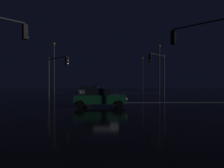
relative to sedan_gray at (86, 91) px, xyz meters
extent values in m
cube|color=black|center=(3.21, -10.28, -0.85)|extent=(120.00, 120.00, 0.10)
cube|color=white|center=(3.21, -2.25, -0.80)|extent=(0.35, 13.74, 0.01)
cube|color=yellow|center=(3.21, 9.35, -0.80)|extent=(22.00, 0.15, 0.01)
cube|color=white|center=(11.34, -10.28, -0.80)|extent=(13.74, 0.40, 0.01)
cube|color=slate|center=(0.00, -0.04, -0.13)|extent=(1.80, 4.20, 0.70)
cube|color=black|center=(0.00, 0.16, 0.49)|extent=(1.60, 2.00, 0.55)
cylinder|color=black|center=(0.90, -1.59, -0.48)|extent=(0.22, 0.64, 0.64)
cylinder|color=black|center=(-0.90, -1.59, -0.48)|extent=(0.22, 0.64, 0.64)
cylinder|color=black|center=(0.90, 1.51, -0.48)|extent=(0.22, 0.64, 0.64)
cylinder|color=black|center=(-0.90, 1.51, -0.48)|extent=(0.22, 0.64, 0.64)
sphere|color=#F9EFC6|center=(0.65, -2.16, -0.08)|extent=(0.22, 0.22, 0.22)
sphere|color=#F9EFC6|center=(-0.65, -2.16, -0.08)|extent=(0.22, 0.22, 0.22)
cube|color=#B7B7BC|center=(-0.54, 6.48, -0.13)|extent=(1.80, 4.20, 0.70)
cube|color=black|center=(-0.54, 6.68, 0.49)|extent=(1.60, 2.00, 0.55)
cylinder|color=black|center=(0.36, 4.93, -0.48)|extent=(0.22, 0.64, 0.64)
cylinder|color=black|center=(-1.44, 4.93, -0.48)|extent=(0.22, 0.64, 0.64)
cylinder|color=black|center=(0.36, 8.03, -0.48)|extent=(0.22, 0.64, 0.64)
cylinder|color=black|center=(-1.44, 8.03, -0.48)|extent=(0.22, 0.64, 0.64)
sphere|color=#F9EFC6|center=(0.11, 4.36, -0.08)|extent=(0.22, 0.22, 0.22)
sphere|color=#F9EFC6|center=(-1.19, 4.36, -0.08)|extent=(0.22, 0.22, 0.22)
cube|color=black|center=(-0.06, 12.85, -0.13)|extent=(1.80, 4.20, 0.70)
cube|color=black|center=(-0.06, 13.05, 0.49)|extent=(1.60, 2.00, 0.55)
cylinder|color=black|center=(0.84, 11.30, -0.48)|extent=(0.22, 0.64, 0.64)
cylinder|color=black|center=(-0.96, 11.30, -0.48)|extent=(0.22, 0.64, 0.64)
cylinder|color=black|center=(0.84, 14.40, -0.48)|extent=(0.22, 0.64, 0.64)
cylinder|color=black|center=(-0.96, 14.40, -0.48)|extent=(0.22, 0.64, 0.64)
sphere|color=#F9EFC6|center=(0.59, 10.73, -0.08)|extent=(0.22, 0.22, 0.22)
sphere|color=#F9EFC6|center=(-0.71, 10.73, -0.08)|extent=(0.22, 0.22, 0.22)
cube|color=navy|center=(-0.16, 19.49, -0.13)|extent=(1.80, 4.20, 0.70)
cube|color=black|center=(-0.16, 19.69, 0.49)|extent=(1.60, 2.00, 0.55)
cylinder|color=black|center=(0.74, 17.94, -0.48)|extent=(0.22, 0.64, 0.64)
cylinder|color=black|center=(-1.06, 17.94, -0.48)|extent=(0.22, 0.64, 0.64)
cylinder|color=black|center=(0.74, 21.04, -0.48)|extent=(0.22, 0.64, 0.64)
cylinder|color=black|center=(-1.06, 21.04, -0.48)|extent=(0.22, 0.64, 0.64)
sphere|color=#F9EFC6|center=(0.49, 17.37, -0.08)|extent=(0.22, 0.22, 0.22)
sphere|color=#F9EFC6|center=(-0.81, 17.37, -0.08)|extent=(0.22, 0.22, 0.22)
cube|color=maroon|center=(-0.25, 25.27, -0.13)|extent=(1.80, 4.20, 0.70)
cube|color=black|center=(-0.25, 25.47, 0.49)|extent=(1.60, 2.00, 0.55)
cylinder|color=black|center=(0.65, 23.72, -0.48)|extent=(0.22, 0.64, 0.64)
cylinder|color=black|center=(-1.15, 23.72, -0.48)|extent=(0.22, 0.64, 0.64)
cylinder|color=black|center=(0.65, 26.82, -0.48)|extent=(0.22, 0.64, 0.64)
cylinder|color=black|center=(-1.15, 26.82, -0.48)|extent=(0.22, 0.64, 0.64)
sphere|color=#F9EFC6|center=(0.40, 23.15, -0.08)|extent=(0.22, 0.22, 0.22)
sphere|color=#F9EFC6|center=(-0.90, 23.15, -0.08)|extent=(0.22, 0.22, 0.22)
cube|color=#14512D|center=(2.75, -13.71, -0.13)|extent=(4.20, 1.80, 0.70)
cube|color=black|center=(2.55, -13.71, 0.49)|extent=(2.00, 1.60, 0.55)
cylinder|color=black|center=(4.30, -12.81, -0.48)|extent=(0.64, 0.22, 0.64)
cylinder|color=black|center=(4.30, -14.61, -0.48)|extent=(0.64, 0.22, 0.64)
cylinder|color=black|center=(1.20, -12.81, -0.48)|extent=(0.64, 0.22, 0.64)
cylinder|color=black|center=(1.20, -14.61, -0.48)|extent=(0.64, 0.22, 0.64)
sphere|color=#F9EFC6|center=(4.87, -13.06, -0.08)|extent=(0.22, 0.22, 0.22)
sphere|color=#F9EFC6|center=(4.87, -14.36, -0.08)|extent=(0.22, 0.22, 0.22)
cylinder|color=#4C4C51|center=(10.01, -17.08, 5.30)|extent=(3.35, 3.35, 0.12)
cube|color=black|center=(8.38, -15.44, 4.67)|extent=(0.46, 0.46, 1.05)
sphere|color=black|center=(8.27, -15.33, 5.02)|extent=(0.22, 0.22, 0.22)
sphere|color=black|center=(8.27, -15.33, 4.67)|extent=(0.22, 0.22, 0.22)
sphere|color=green|center=(8.27, -15.33, 4.33)|extent=(0.22, 0.22, 0.22)
cube|color=black|center=(-2.55, -16.05, 4.87)|extent=(0.46, 0.46, 1.05)
sphere|color=black|center=(-2.44, -15.93, 5.22)|extent=(0.22, 0.22, 0.22)
sphere|color=black|center=(-2.44, -15.93, 4.87)|extent=(0.22, 0.22, 0.22)
sphere|color=green|center=(-2.44, -15.93, 4.53)|extent=(0.22, 0.22, 0.22)
cylinder|color=#4C4C51|center=(-5.22, -1.85, 2.08)|extent=(0.18, 0.18, 5.77)
cylinder|color=#4C4C51|center=(-3.54, -3.52, 4.67)|extent=(3.43, 3.43, 0.12)
cube|color=black|center=(-1.87, -5.19, 4.04)|extent=(0.46, 0.46, 1.05)
sphere|color=black|center=(-1.76, -5.31, 4.39)|extent=(0.22, 0.22, 0.22)
sphere|color=black|center=(-1.76, -5.31, 4.04)|extent=(0.22, 0.22, 0.22)
sphere|color=green|center=(-1.76, -5.31, 3.70)|extent=(0.22, 0.22, 0.22)
cylinder|color=#4C4C51|center=(11.64, -1.85, 2.35)|extent=(0.18, 0.18, 6.29)
cylinder|color=#4C4C51|center=(10.33, -3.16, 5.19)|extent=(2.72, 2.72, 0.12)
cube|color=black|center=(9.01, -4.48, 4.57)|extent=(0.46, 0.46, 1.05)
sphere|color=black|center=(8.90, -4.59, 4.91)|extent=(0.22, 0.22, 0.22)
sphere|color=black|center=(8.90, -4.59, 4.57)|extent=(0.22, 0.22, 0.22)
sphere|color=green|center=(8.90, -4.59, 4.22)|extent=(0.22, 0.22, 0.22)
cylinder|color=#424247|center=(12.34, 3.35, 3.36)|extent=(0.20, 0.20, 8.31)
sphere|color=#F9AD47|center=(12.34, 3.35, 7.69)|extent=(0.44, 0.44, 0.44)
cylinder|color=#424247|center=(12.34, 19.35, 3.38)|extent=(0.20, 0.20, 8.36)
sphere|color=#F9AD47|center=(12.34, 19.35, 7.74)|extent=(0.44, 0.44, 0.44)
cylinder|color=#424247|center=(-5.92, 3.35, 3.51)|extent=(0.20, 0.20, 8.63)
sphere|color=#F9AD47|center=(-5.92, 3.35, 8.00)|extent=(0.44, 0.44, 0.44)
camera|label=1|loc=(3.41, -29.92, 1.20)|focal=30.79mm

